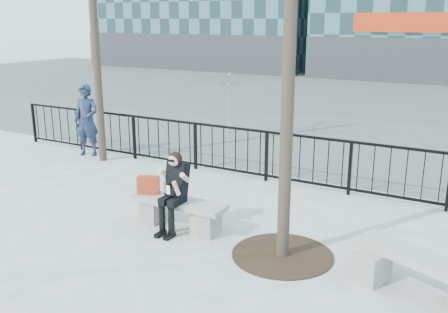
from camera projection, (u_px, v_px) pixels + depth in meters
The scene contains 11 objects.
ground at pixel (180, 228), 8.35m from camera, with size 120.00×120.00×0.00m, color gray.
street_surface at pixel (382, 102), 20.94m from camera, with size 60.00×23.00×0.01m, color #474747.
railing at pixel (258, 155), 10.72m from camera, with size 14.00×0.06×1.10m.
tree_grate at pixel (282, 255), 7.37m from camera, with size 1.50×1.50×0.02m, color black.
bench_main at pixel (179, 211), 8.27m from camera, with size 1.65×0.46×0.49m.
bench_second at pixel (420, 270), 6.29m from camera, with size 1.75×0.49×0.52m.
seated_woman at pixel (173, 193), 8.04m from camera, with size 0.50×0.64×1.34m.
handbag at pixel (148, 185), 8.51m from camera, with size 0.37×0.17×0.30m, color #A02B13.
shopping_bag at pixel (202, 226), 7.97m from camera, with size 0.36×0.13×0.35m, color #C0B488.
standing_man at pixel (87, 120), 12.56m from camera, with size 0.66×0.44×1.82m, color black.
vendor_umbrella at pixel (228, 103), 15.00m from camera, with size 2.05×2.09×1.88m, color yellow.
Camera 1 is at (4.45, -6.37, 3.38)m, focal length 40.00 mm.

